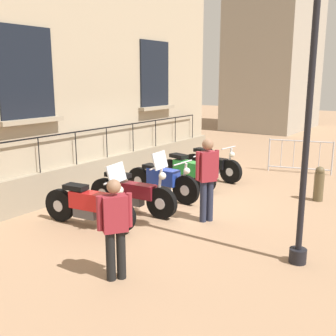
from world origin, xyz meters
The scene contains 13 objects.
ground_plane centered at (0.00, 0.00, 0.00)m, with size 60.00×60.00×0.00m, color #9E7A5B.
building_facade centered at (-2.49, 0.00, 3.07)m, with size 0.82×10.52×6.38m.
motorcycle_red centered at (-0.29, -2.44, 0.45)m, with size 2.17×0.65×1.37m.
motorcycle_maroon centered at (-0.14, -1.28, 0.44)m, with size 2.24×0.60×1.45m.
motorcycle_blue centered at (-0.20, -0.06, 0.46)m, with size 2.16×0.74×1.02m.
motorcycle_green centered at (-0.30, 1.23, 0.44)m, with size 2.04×0.82×1.00m.
motorcycle_black centered at (-0.18, 2.40, 0.42)m, with size 2.06×0.69×1.04m.
lamppost centered at (3.69, -1.65, 3.14)m, with size 0.40×0.40×4.86m.
crowd_barrier centered at (1.71, 4.71, 0.56)m, with size 1.88×0.56×1.05m.
bollard centered at (3.02, 2.03, 0.43)m, with size 0.24×0.24×0.86m.
pedestrian_standing centered at (1.62, -3.76, 0.87)m, with size 0.39×0.45×1.55m.
pedestrian_walking centered at (1.48, -0.80, 1.00)m, with size 0.38×0.46×1.76m.
distant_building centered at (-3.26, 15.15, 4.71)m, with size 3.96×5.79×9.42m.
Camera 1 is at (5.46, -7.90, 2.99)m, focal length 43.26 mm.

